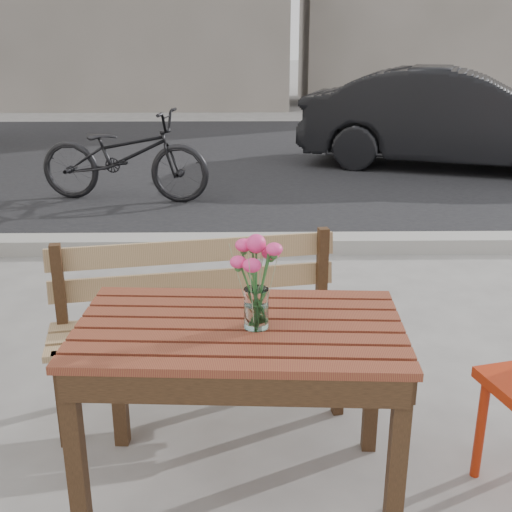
{
  "coord_description": "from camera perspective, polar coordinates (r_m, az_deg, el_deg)",
  "views": [
    {
      "loc": [
        0.03,
        -1.96,
        1.69
      ],
      "look_at": [
        0.06,
        0.13,
        0.96
      ],
      "focal_mm": 45.0,
      "sensor_mm": 36.0,
      "label": 1
    }
  ],
  "objects": [
    {
      "name": "main_vase",
      "position": [
        2.18,
        0.02,
        -1.31
      ],
      "size": [
        0.18,
        0.18,
        0.34
      ],
      "color": "white",
      "rests_on": "main_table"
    },
    {
      "name": "parked_car",
      "position": [
        8.83,
        17.19,
        11.6
      ],
      "size": [
        4.09,
        2.5,
        1.27
      ],
      "primitive_type": "imported",
      "rotation": [
        0.0,
        0.0,
        1.25
      ],
      "color": "black",
      "rests_on": "ground"
    },
    {
      "name": "ground",
      "position": [
        2.59,
        -1.49,
        -21.47
      ],
      "size": [
        80.0,
        80.0,
        0.0
      ],
      "primitive_type": "plane",
      "color": "slate",
      "rests_on": "ground"
    },
    {
      "name": "street",
      "position": [
        7.22,
        -1.15,
        6.0
      ],
      "size": [
        30.0,
        8.12,
        0.12
      ],
      "color": "black",
      "rests_on": "ground"
    },
    {
      "name": "bicycle",
      "position": [
        6.89,
        -11.66,
        8.74
      ],
      "size": [
        1.88,
        0.92,
        0.95
      ],
      "primitive_type": "imported",
      "rotation": [
        0.0,
        0.0,
        1.4
      ],
      "color": "black",
      "rests_on": "ground"
    },
    {
      "name": "main_table",
      "position": [
        2.33,
        -1.47,
        -8.69
      ],
      "size": [
        1.19,
        0.73,
        0.71
      ],
      "rotation": [
        0.0,
        0.0,
        -0.05
      ],
      "color": "maroon",
      "rests_on": "ground"
    },
    {
      "name": "main_bench",
      "position": [
        2.97,
        -5.17,
        -4.32
      ],
      "size": [
        1.39,
        0.64,
        0.83
      ],
      "rotation": [
        0.0,
        0.0,
        0.18
      ],
      "color": "#95774D",
      "rests_on": "ground"
    }
  ]
}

